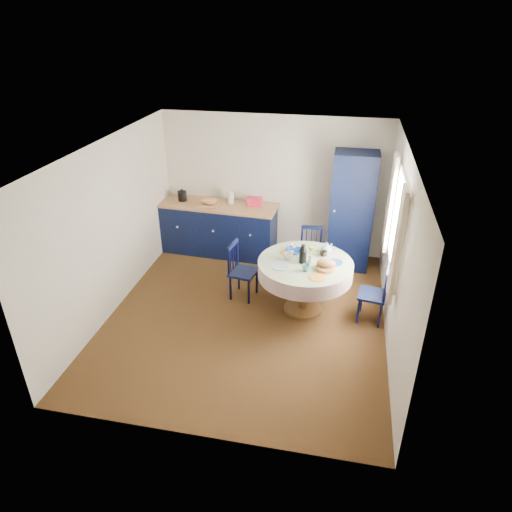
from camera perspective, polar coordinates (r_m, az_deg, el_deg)
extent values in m
plane|color=black|center=(6.86, -1.11, -7.39)|extent=(4.50, 4.50, 0.00)
plane|color=white|center=(5.78, -1.35, 13.21)|extent=(4.50, 4.50, 0.00)
cube|color=silver|center=(8.26, 2.21, 8.78)|extent=(4.00, 0.02, 2.50)
cube|color=silver|center=(6.90, -17.68, 3.38)|extent=(0.02, 4.50, 2.50)
cube|color=silver|center=(6.14, 17.31, 0.29)|extent=(0.02, 4.50, 2.50)
plane|color=white|center=(6.31, 17.41, 3.55)|extent=(0.00, 1.20, 1.20)
cube|color=beige|center=(5.65, 17.21, 1.20)|extent=(0.05, 0.34, 1.45)
cube|color=beige|center=(6.92, 16.44, 6.35)|extent=(0.05, 0.34, 1.45)
cube|color=black|center=(8.44, -4.66, 3.31)|extent=(2.10, 0.73, 0.91)
cube|color=#A8724C|center=(8.25, -4.78, 6.31)|extent=(2.16, 0.77, 0.04)
cube|color=#A41930|center=(8.09, -0.23, 6.73)|extent=(0.27, 0.15, 0.16)
cube|color=#A8724C|center=(8.22, -5.98, 6.40)|extent=(0.35, 0.26, 0.02)
ellipsoid|color=#B57146|center=(8.20, -6.00, 6.90)|extent=(0.31, 0.20, 0.13)
cylinder|color=silver|center=(8.25, -3.18, 7.33)|extent=(0.12, 0.12, 0.22)
cube|color=black|center=(7.88, 11.83, 5.41)|extent=(0.72, 0.51, 2.04)
cylinder|color=white|center=(7.60, 9.78, 5.57)|extent=(0.04, 0.02, 0.04)
cylinder|color=white|center=(7.85, 9.42, 1.44)|extent=(0.04, 0.02, 0.04)
cylinder|color=brown|center=(6.99, 5.86, -6.54)|extent=(0.57, 0.57, 0.05)
cylinder|color=brown|center=(6.78, 6.02, -3.87)|extent=(0.12, 0.12, 0.76)
cylinder|color=brown|center=(6.58, 6.19, -0.95)|extent=(1.31, 1.31, 0.03)
cylinder|color=silver|center=(6.63, 6.15, -1.67)|extent=(1.37, 1.37, 0.22)
cylinder|color=silver|center=(6.57, 6.20, -0.79)|extent=(1.37, 1.37, 0.01)
cylinder|color=#79A3AB|center=(6.40, 3.04, -1.37)|extent=(0.22, 0.22, 0.01)
cylinder|color=orange|center=(6.20, 7.67, -2.67)|extent=(0.22, 0.22, 0.01)
cylinder|color=navy|center=(6.61, 9.88, -0.79)|extent=(0.22, 0.22, 0.01)
cylinder|color=#90C578|center=(6.97, 7.18, 1.03)|extent=(0.22, 0.22, 0.01)
cylinder|color=orange|center=(6.80, 3.87, 0.48)|extent=(0.22, 0.22, 0.01)
cylinder|color=#A37C41|center=(6.41, 8.69, -1.48)|extent=(0.28, 0.28, 0.05)
ellipsoid|color=#B57146|center=(6.37, 8.74, -0.86)|extent=(0.26, 0.16, 0.11)
cube|color=silver|center=(6.65, 5.84, -0.17)|extent=(0.10, 0.07, 0.04)
cylinder|color=black|center=(7.01, -0.91, -4.52)|extent=(0.03, 0.03, 0.41)
cylinder|color=black|center=(7.26, 0.08, -3.22)|extent=(0.03, 0.03, 0.41)
cylinder|color=black|center=(7.11, -3.21, -4.01)|extent=(0.03, 0.03, 0.41)
cylinder|color=black|center=(7.37, -2.15, -2.75)|extent=(0.03, 0.03, 0.41)
cube|color=black|center=(7.07, -1.57, -2.05)|extent=(0.45, 0.47, 0.04)
cylinder|color=black|center=(6.89, -3.46, -0.75)|extent=(0.03, 0.03, 0.46)
cylinder|color=black|center=(7.15, -2.36, 0.43)|extent=(0.03, 0.03, 0.46)
cube|color=black|center=(6.92, -2.94, 1.40)|extent=(0.10, 0.37, 0.06)
cylinder|color=black|center=(6.96, -3.19, -0.61)|extent=(0.02, 0.02, 0.39)
cylinder|color=black|center=(7.03, -2.90, -0.29)|extent=(0.02, 0.02, 0.39)
cylinder|color=black|center=(7.10, -2.61, 0.02)|extent=(0.02, 0.02, 0.39)
cylinder|color=black|center=(7.60, 5.54, -1.87)|extent=(0.03, 0.03, 0.40)
cylinder|color=black|center=(7.61, 7.95, -1.99)|extent=(0.03, 0.03, 0.40)
cylinder|color=black|center=(7.86, 5.59, -0.78)|extent=(0.03, 0.03, 0.40)
cylinder|color=black|center=(7.87, 7.91, -0.90)|extent=(0.03, 0.03, 0.40)
cube|color=black|center=(7.63, 6.84, 0.07)|extent=(0.43, 0.41, 0.04)
cylinder|color=black|center=(7.67, 5.75, 2.21)|extent=(0.03, 0.03, 0.45)
cylinder|color=black|center=(7.68, 8.13, 2.08)|extent=(0.03, 0.03, 0.45)
cube|color=black|center=(7.59, 7.03, 3.55)|extent=(0.36, 0.07, 0.06)
cylinder|color=black|center=(7.68, 6.30, 2.05)|extent=(0.02, 0.02, 0.38)
cylinder|color=black|center=(7.69, 6.93, 2.02)|extent=(0.02, 0.02, 0.38)
cylinder|color=black|center=(7.69, 7.56, 1.99)|extent=(0.02, 0.02, 0.38)
cylinder|color=black|center=(7.01, 13.06, -5.36)|extent=(0.03, 0.03, 0.40)
cylinder|color=black|center=(6.75, 12.67, -6.79)|extent=(0.03, 0.03, 0.40)
cylinder|color=black|center=(7.00, 15.50, -5.77)|extent=(0.03, 0.03, 0.40)
cylinder|color=black|center=(6.73, 15.21, -7.21)|extent=(0.03, 0.03, 0.40)
cube|color=black|center=(6.75, 14.33, -4.71)|extent=(0.43, 0.45, 0.04)
cylinder|color=black|center=(6.77, 16.14, -2.64)|extent=(0.03, 0.03, 0.45)
cylinder|color=black|center=(6.49, 15.86, -4.01)|extent=(0.03, 0.03, 0.45)
cube|color=black|center=(6.53, 16.24, -1.76)|extent=(0.09, 0.36, 0.06)
cylinder|color=black|center=(6.71, 16.05, -3.09)|extent=(0.02, 0.02, 0.38)
cylinder|color=black|center=(6.64, 15.98, -3.45)|extent=(0.02, 0.02, 0.38)
cylinder|color=black|center=(6.57, 15.91, -3.82)|extent=(0.02, 0.02, 0.38)
imported|color=silver|center=(6.60, 4.07, -0.01)|extent=(0.13, 0.13, 0.10)
imported|color=#376F79|center=(6.32, 6.23, -1.50)|extent=(0.10, 0.10, 0.10)
imported|color=black|center=(6.74, 8.45, 0.28)|extent=(0.11, 0.11, 0.09)
imported|color=silver|center=(6.89, 4.73, 1.17)|extent=(0.09, 0.09, 0.08)
imported|color=navy|center=(6.78, 4.73, 0.59)|extent=(0.24, 0.24, 0.06)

